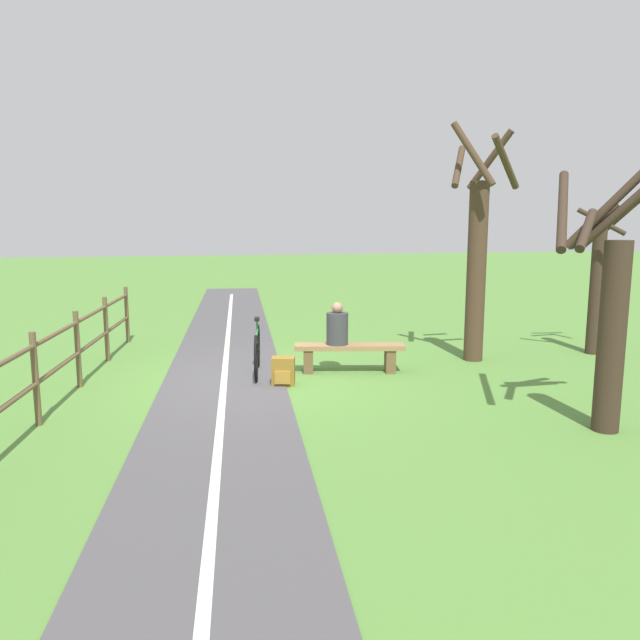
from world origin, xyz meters
name	(u,v)px	position (x,y,z in m)	size (l,w,h in m)	color
ground_plane	(263,379)	(0.00, 0.00, 0.00)	(80.00, 80.00, 0.00)	#548438
paved_path	(214,490)	(0.96, 4.00, 0.01)	(1.92, 36.00, 0.02)	#4C494C
path_centre_line	(214,489)	(0.96, 4.00, 0.02)	(0.10, 32.00, 0.00)	silver
bench	(349,353)	(-1.48, -0.14, 0.33)	(1.88, 0.75, 0.48)	#937047
person_seated	(337,327)	(-1.28, -0.18, 0.78)	(0.43, 0.43, 0.72)	#38383D
bicycle	(257,350)	(0.05, -0.38, 0.39)	(0.31, 1.75, 0.93)	black
backpack	(283,371)	(-0.26, 0.44, 0.22)	(0.40, 0.36, 0.44)	olive
fence_roadside	(5,391)	(3.11, 2.54, 0.70)	(1.46, 12.50, 1.18)	brown
tree_far_right	(609,304)	(-3.76, 3.25, 1.54)	(1.82, 1.17, 3.34)	#38281E
tree_mid_field	(598,277)	(-6.51, -0.55, 1.48)	(1.39, 1.39, 3.42)	#38281E
tree_by_path	(477,256)	(-3.95, -0.51, 1.92)	(1.31, 1.32, 4.23)	#473323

